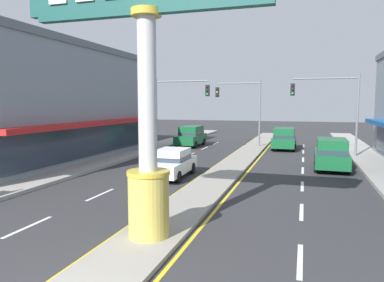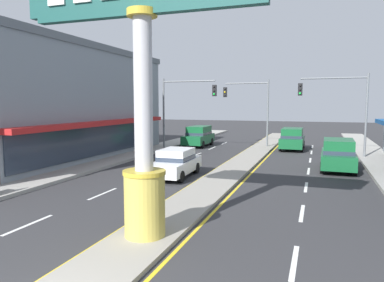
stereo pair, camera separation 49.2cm
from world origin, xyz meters
name	(u,v)px [view 1 (the left image)]	position (x,y,z in m)	size (l,w,h in m)	color
median_strip	(233,166)	(0.00, 18.00, 0.07)	(1.97, 52.00, 0.14)	gray
sidewalk_left	(96,163)	(-8.82, 16.00, 0.09)	(2.47, 60.00, 0.18)	#9E9B93
lane_markings	(229,170)	(0.00, 16.65, 0.00)	(8.71, 52.00, 0.01)	silver
district_sign	(147,87)	(0.00, 4.90, 4.52)	(7.62, 1.26, 8.06)	gold
storefront_left	(36,103)	(-14.13, 16.86, 4.07)	(10.21, 20.10, 8.14)	gray
traffic_light_left_side	(175,101)	(-6.22, 24.31, 4.25)	(4.86, 0.46, 6.20)	slate
traffic_light_right_side	(332,101)	(6.22, 24.23, 4.25)	(4.86, 0.46, 6.20)	slate
traffic_light_median_far	(243,102)	(-1.14, 28.81, 4.19)	(4.20, 0.46, 6.20)	slate
suv_near_right_lane	(191,136)	(-5.94, 27.86, 0.98)	(1.97, 4.60, 1.90)	#14562D
sedan_far_right_lane	(172,163)	(-2.64, 13.85, 0.79)	(1.92, 4.34, 1.53)	white
suv_near_left_lane	(331,154)	(5.94, 18.82, 0.98)	(2.04, 4.64, 1.90)	#14562D
suv_mid_left_lane	(284,138)	(2.64, 27.98, 0.98)	(1.98, 4.61, 1.90)	#14562D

